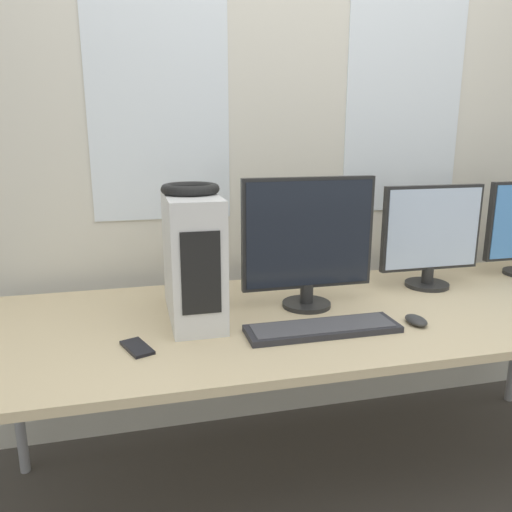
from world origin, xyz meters
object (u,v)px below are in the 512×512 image
(monitor_right_near, at_px, (431,235))
(keyboard, at_px, (323,328))
(pc_tower, at_px, (192,257))
(headphones, at_px, (190,189))
(monitor_main, at_px, (308,240))
(cell_phone, at_px, (137,348))
(mouse, at_px, (416,320))

(monitor_right_near, distance_m, keyboard, 0.73)
(monitor_right_near, relative_size, keyboard, 0.87)
(pc_tower, distance_m, headphones, 0.23)
(monitor_main, xyz_separation_m, cell_phone, (-0.61, -0.23, -0.25))
(monitor_right_near, bearing_deg, mouse, -126.80)
(headphones, height_order, cell_phone, headphones)
(monitor_main, xyz_separation_m, monitor_right_near, (0.57, 0.11, -0.03))
(headphones, bearing_deg, keyboard, -32.49)
(pc_tower, height_order, keyboard, pc_tower)
(mouse, bearing_deg, keyboard, 177.70)
(pc_tower, bearing_deg, monitor_main, -0.63)
(headphones, distance_m, mouse, 0.87)
(monitor_main, bearing_deg, cell_phone, -159.35)
(monitor_main, distance_m, keyboard, 0.34)
(cell_phone, bearing_deg, monitor_main, -0.27)
(cell_phone, bearing_deg, mouse, -22.25)
(pc_tower, bearing_deg, mouse, -19.83)
(headphones, xyz_separation_m, monitor_main, (0.41, -0.01, -0.19))
(pc_tower, relative_size, monitor_main, 0.89)
(headphones, bearing_deg, mouse, -19.89)
(monitor_right_near, xyz_separation_m, cell_phone, (-1.18, -0.34, -0.21))
(headphones, distance_m, cell_phone, 0.54)
(monitor_main, height_order, keyboard, monitor_main)
(mouse, relative_size, cell_phone, 0.69)
(headphones, distance_m, monitor_main, 0.46)
(monitor_right_near, distance_m, mouse, 0.50)
(pc_tower, height_order, monitor_right_near, pc_tower)
(headphones, distance_m, keyboard, 0.63)
(monitor_right_near, distance_m, cell_phone, 1.25)
(pc_tower, height_order, headphones, headphones)
(pc_tower, relative_size, monitor_right_near, 0.99)
(pc_tower, relative_size, mouse, 4.32)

